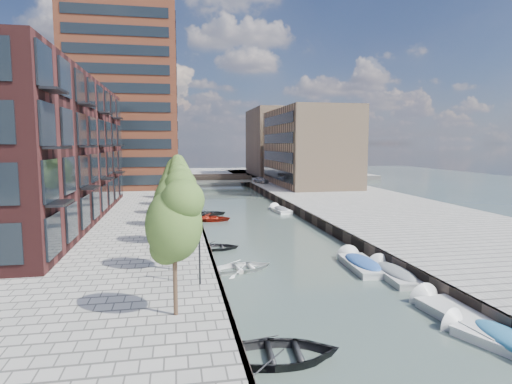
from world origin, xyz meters
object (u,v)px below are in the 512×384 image
object	(u,v)px
tree_5	(175,171)
car	(261,180)
sloop_0	(279,360)
bridge	(218,179)
sloop_4	(207,215)
motorboat_0	(500,341)
motorboat_4	(280,210)
sloop_2	(209,221)
tree_2	(175,188)
motorboat_3	(360,264)
tree_3	(175,180)
sloop_3	(242,270)
tree_6	(175,168)
tree_0	(174,220)
motorboat_1	(393,273)
motorboat_2	(454,315)
tree_4	(175,175)
tree_1	(174,200)
sloop_1	(214,249)

from	to	relation	value
tree_5	car	xyz separation A→B (m)	(16.40, 27.51, -3.68)
car	sloop_0	bearing A→B (deg)	-123.29
bridge	sloop_4	world-z (taller)	bridge
tree_5	motorboat_0	bearing A→B (deg)	-70.47
motorboat_4	tree_5	bearing A→B (deg)	174.78
bridge	sloop_2	size ratio (longest dim) A/B	2.70
tree_2	motorboat_0	distance (m)	22.82
motorboat_3	tree_3	bearing A→B (deg)	135.91
sloop_4	car	size ratio (longest dim) A/B	1.24
tree_3	tree_5	bearing A→B (deg)	90.00
sloop_3	motorboat_3	size ratio (longest dim) A/B	0.76
tree_5	tree_6	world-z (taller)	same
tree_0	motorboat_1	world-z (taller)	tree_0
motorboat_0	motorboat_1	bearing A→B (deg)	88.49
tree_3	motorboat_2	size ratio (longest dim) A/B	1.02
sloop_0	sloop_4	bearing A→B (deg)	4.81
tree_4	sloop_0	bearing A→B (deg)	-82.60
tree_3	tree_5	xyz separation A→B (m)	(0.00, 14.00, 0.00)
tree_0	motorboat_4	distance (m)	36.61
tree_0	tree_1	size ratio (longest dim) A/B	1.00
tree_2	car	world-z (taller)	tree_2
sloop_0	motorboat_4	bearing A→B (deg)	-9.48
sloop_0	motorboat_4	size ratio (longest dim) A/B	1.04
motorboat_2	tree_1	bearing A→B (deg)	151.27
tree_2	sloop_3	distance (m)	8.34
sloop_3	motorboat_4	size ratio (longest dim) A/B	0.88
sloop_1	motorboat_2	xyz separation A→B (m)	(10.54, -16.04, 0.11)
bridge	tree_2	xyz separation A→B (m)	(-8.50, -54.00, 3.92)
tree_1	motorboat_0	distance (m)	18.01
tree_4	car	distance (m)	38.38
tree_0	motorboat_2	world-z (taller)	tree_0
tree_5	motorboat_2	bearing A→B (deg)	-68.97
sloop_2	motorboat_3	distance (m)	22.09
tree_1	car	xyz separation A→B (m)	(16.40, 55.51, -3.68)
tree_0	tree_3	bearing A→B (deg)	90.00
bridge	tree_3	distance (m)	47.92
motorboat_0	motorboat_3	xyz separation A→B (m)	(-0.95, 12.22, 0.02)
tree_2	sloop_1	size ratio (longest dim) A/B	1.47
motorboat_1	tree_3	bearing A→B (deg)	133.33
motorboat_4	car	size ratio (longest dim) A/B	1.31
sloop_1	tree_0	bearing A→B (deg)	173.86
tree_3	tree_1	bearing A→B (deg)	-90.00
sloop_1	sloop_3	world-z (taller)	sloop_3
sloop_1	sloop_2	distance (m)	13.30
tree_6	motorboat_1	bearing A→B (deg)	-68.72
sloop_0	motorboat_2	distance (m)	9.94
motorboat_0	tree_4	bearing A→B (deg)	113.43
motorboat_1	motorboat_3	size ratio (longest dim) A/B	0.94
sloop_0	car	size ratio (longest dim) A/B	1.37
sloop_1	tree_5	bearing A→B (deg)	14.18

